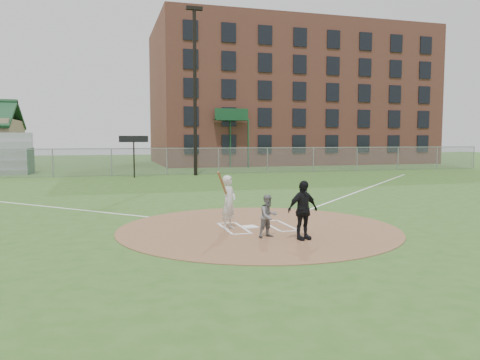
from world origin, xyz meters
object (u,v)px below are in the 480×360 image
object	(u,v)px
catcher	(268,216)
batter_at_plate	(229,202)
umpire	(303,210)
home_plate	(250,227)

from	to	relation	value
catcher	batter_at_plate	distance (m)	1.60
catcher	umpire	distance (m)	0.96
batter_at_plate	home_plate	bearing A→B (deg)	10.29
home_plate	batter_at_plate	xyz separation A→B (m)	(-0.69, -0.13, 0.79)
home_plate	umpire	world-z (taller)	umpire
umpire	home_plate	bearing A→B (deg)	99.26
home_plate	umpire	bearing A→B (deg)	-67.67
home_plate	batter_at_plate	size ratio (longest dim) A/B	0.24
catcher	umpire	xyz separation A→B (m)	(0.78, -0.52, 0.21)
umpire	batter_at_plate	size ratio (longest dim) A/B	0.89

